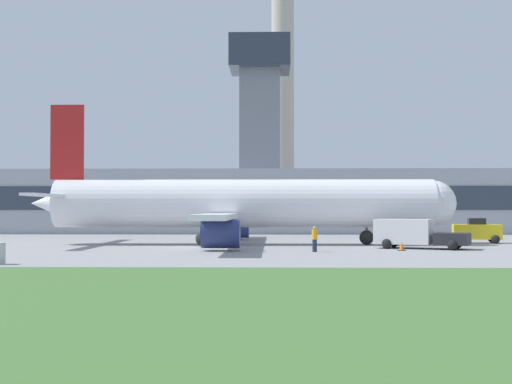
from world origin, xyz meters
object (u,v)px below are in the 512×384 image
(pushback_tug, at_px, (477,232))
(baggage_truck, at_px, (415,234))
(airplane, at_px, (238,205))
(ground_crew_person, at_px, (315,239))

(pushback_tug, height_order, baggage_truck, baggage_truck)
(airplane, xyz_separation_m, baggage_truck, (12.64, -5.26, -2.07))
(pushback_tug, relative_size, baggage_truck, 0.59)
(pushback_tug, height_order, ground_crew_person, pushback_tug)
(baggage_truck, relative_size, ground_crew_person, 4.07)
(airplane, xyz_separation_m, pushback_tug, (19.23, 2.77, -2.20))
(pushback_tug, bearing_deg, baggage_truck, -129.37)
(airplane, height_order, baggage_truck, airplane)
(airplane, relative_size, baggage_truck, 4.90)
(airplane, height_order, ground_crew_person, airplane)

